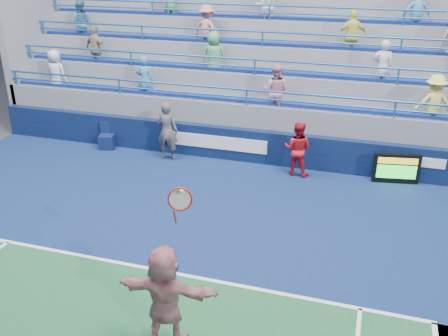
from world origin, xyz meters
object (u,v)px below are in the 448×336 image
(serve_speed_board, at_px, (396,169))
(tennis_player, at_px, (165,296))
(judge_chair, at_px, (107,141))
(ball_girl, at_px, (297,149))
(line_judge, at_px, (167,131))

(serve_speed_board, xyz_separation_m, tennis_player, (-3.92, -8.05, 0.51))
(judge_chair, distance_m, ball_girl, 6.71)
(judge_chair, xyz_separation_m, line_judge, (2.39, -0.23, 0.69))
(judge_chair, relative_size, line_judge, 0.46)
(line_judge, height_order, ball_girl, line_judge)
(judge_chair, xyz_separation_m, ball_girl, (6.68, -0.23, 0.57))
(serve_speed_board, height_order, tennis_player, tennis_player)
(judge_chair, height_order, ball_girl, ball_girl)
(tennis_player, relative_size, line_judge, 1.58)
(line_judge, bearing_deg, serve_speed_board, 176.55)
(serve_speed_board, xyz_separation_m, judge_chair, (-9.61, -0.03, -0.18))
(serve_speed_board, bearing_deg, judge_chair, -179.82)
(tennis_player, xyz_separation_m, line_judge, (-3.29, 7.78, 0.01))
(serve_speed_board, height_order, ball_girl, ball_girl)
(serve_speed_board, distance_m, ball_girl, 2.96)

